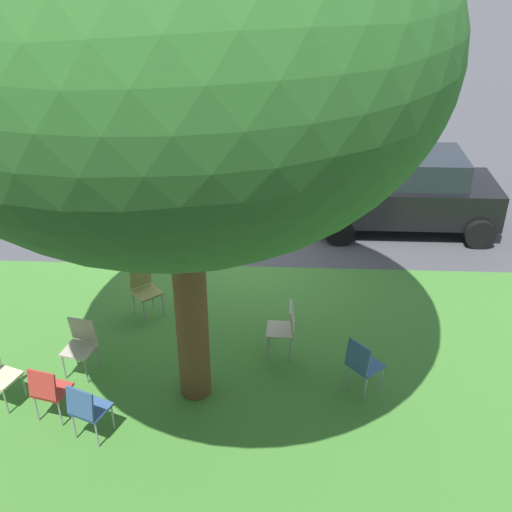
{
  "coord_description": "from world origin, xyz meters",
  "views": [
    {
      "loc": [
        -0.59,
        10.5,
        6.14
      ],
      "look_at": [
        -0.18,
        1.66,
        1.08
      ],
      "focal_mm": 43.96,
      "sensor_mm": 36.0,
      "label": 1
    }
  ],
  "objects_px": {
    "street_tree": "(175,45)",
    "parked_car": "(407,191)",
    "chair_1": "(80,343)",
    "chair_6": "(144,287)",
    "chair_4": "(49,389)",
    "chair_2": "(285,326)",
    "chair_0": "(362,363)",
    "chair_5": "(87,408)"
  },
  "relations": [
    {
      "from": "chair_4",
      "to": "street_tree",
      "type": "bearing_deg",
      "value": -161.0
    },
    {
      "from": "street_tree",
      "to": "parked_car",
      "type": "relative_size",
      "value": 1.89
    },
    {
      "from": "parked_car",
      "to": "chair_1",
      "type": "bearing_deg",
      "value": 42.21
    },
    {
      "from": "street_tree",
      "to": "chair_0",
      "type": "bearing_deg",
      "value": -177.67
    },
    {
      "from": "street_tree",
      "to": "chair_1",
      "type": "bearing_deg",
      "value": -11.96
    },
    {
      "from": "street_tree",
      "to": "chair_2",
      "type": "distance_m",
      "value": 4.55
    },
    {
      "from": "chair_0",
      "to": "street_tree",
      "type": "bearing_deg",
      "value": 2.33
    },
    {
      "from": "street_tree",
      "to": "chair_0",
      "type": "relative_size",
      "value": 7.96
    },
    {
      "from": "chair_6",
      "to": "parked_car",
      "type": "bearing_deg",
      "value": -144.72
    },
    {
      "from": "chair_0",
      "to": "chair_5",
      "type": "xyz_separation_m",
      "value": [
        3.59,
        1.05,
        0.0
      ]
    },
    {
      "from": "street_tree",
      "to": "chair_6",
      "type": "distance_m",
      "value": 4.8
    },
    {
      "from": "chair_6",
      "to": "chair_0",
      "type": "bearing_deg",
      "value": 152.19
    },
    {
      "from": "chair_1",
      "to": "chair_5",
      "type": "height_order",
      "value": "same"
    },
    {
      "from": "chair_0",
      "to": "chair_1",
      "type": "distance_m",
      "value": 4.07
    },
    {
      "from": "chair_1",
      "to": "street_tree",
      "type": "bearing_deg",
      "value": 168.04
    },
    {
      "from": "chair_0",
      "to": "chair_6",
      "type": "height_order",
      "value": "same"
    },
    {
      "from": "chair_1",
      "to": "chair_5",
      "type": "relative_size",
      "value": 1.0
    },
    {
      "from": "chair_1",
      "to": "chair_2",
      "type": "distance_m",
      "value": 3.02
    },
    {
      "from": "chair_1",
      "to": "chair_5",
      "type": "xyz_separation_m",
      "value": [
        -0.47,
        1.32,
        0.0
      ]
    },
    {
      "from": "chair_2",
      "to": "chair_4",
      "type": "distance_m",
      "value": 3.47
    },
    {
      "from": "chair_1",
      "to": "chair_0",
      "type": "bearing_deg",
      "value": 176.22
    },
    {
      "from": "parked_car",
      "to": "chair_5",
      "type": "bearing_deg",
      "value": 51.45
    },
    {
      "from": "chair_4",
      "to": "chair_6",
      "type": "relative_size",
      "value": 1.0
    },
    {
      "from": "chair_2",
      "to": "chair_6",
      "type": "bearing_deg",
      "value": -22.87
    },
    {
      "from": "chair_4",
      "to": "parked_car",
      "type": "height_order",
      "value": "parked_car"
    },
    {
      "from": "chair_0",
      "to": "chair_1",
      "type": "relative_size",
      "value": 1.0
    },
    {
      "from": "street_tree",
      "to": "chair_5",
      "type": "xyz_separation_m",
      "value": [
        1.24,
        0.96,
        -4.27
      ]
    },
    {
      "from": "street_tree",
      "to": "chair_1",
      "type": "relative_size",
      "value": 7.96
    },
    {
      "from": "chair_1",
      "to": "parked_car",
      "type": "relative_size",
      "value": 0.24
    },
    {
      "from": "street_tree",
      "to": "parked_car",
      "type": "distance_m",
      "value": 7.65
    },
    {
      "from": "chair_5",
      "to": "parked_car",
      "type": "bearing_deg",
      "value": -128.55
    },
    {
      "from": "chair_4",
      "to": "chair_5",
      "type": "relative_size",
      "value": 1.0
    },
    {
      "from": "parked_car",
      "to": "chair_4",
      "type": "bearing_deg",
      "value": 46.75
    },
    {
      "from": "chair_2",
      "to": "chair_4",
      "type": "height_order",
      "value": "same"
    },
    {
      "from": "chair_2",
      "to": "chair_5",
      "type": "height_order",
      "value": "same"
    },
    {
      "from": "chair_0",
      "to": "chair_2",
      "type": "xyz_separation_m",
      "value": [
        1.09,
        -0.82,
        0.0
      ]
    },
    {
      "from": "chair_0",
      "to": "chair_6",
      "type": "distance_m",
      "value": 3.88
    },
    {
      "from": "chair_2",
      "to": "chair_6",
      "type": "xyz_separation_m",
      "value": [
        2.34,
        -0.99,
        0.0
      ]
    },
    {
      "from": "chair_1",
      "to": "chair_6",
      "type": "relative_size",
      "value": 1.0
    },
    {
      "from": "chair_2",
      "to": "chair_0",
      "type": "bearing_deg",
      "value": 142.92
    },
    {
      "from": "street_tree",
      "to": "chair_2",
      "type": "relative_size",
      "value": 7.96
    },
    {
      "from": "chair_2",
      "to": "chair_6",
      "type": "distance_m",
      "value": 2.54
    }
  ]
}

